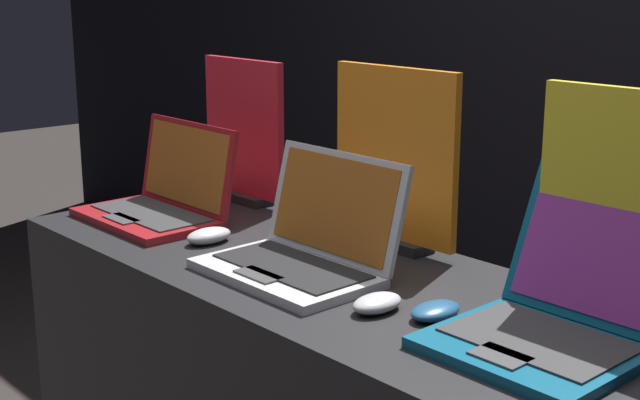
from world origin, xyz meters
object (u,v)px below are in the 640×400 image
object	(u,v)px
promo_stand_front	(244,135)
promo_stand_back	(611,213)
laptop_back	(559,306)
mouse_back	(435,311)
promo_stand_middle	(394,163)
mouse_front	(209,236)
laptop_front	(162,197)
laptop_middle	(305,246)
mouse_middle	(377,303)

from	to	relation	value
promo_stand_front	promo_stand_back	xyz separation A→B (m)	(1.13, -0.05, 0.02)
laptop_back	mouse_back	size ratio (longest dim) A/B	3.54
promo_stand_middle	laptop_back	bearing A→B (deg)	-18.72
mouse_front	promo_stand_middle	distance (m)	0.46
laptop_back	promo_stand_middle	bearing A→B (deg)	161.28
mouse_back	mouse_front	bearing A→B (deg)	-176.93
laptop_front	promo_stand_back	xyz separation A→B (m)	(1.13, 0.22, 0.14)
promo_stand_front	promo_stand_middle	bearing A→B (deg)	-0.32
laptop_front	promo_stand_middle	distance (m)	0.64
promo_stand_middle	mouse_front	bearing A→B (deg)	-135.92
laptop_back	mouse_back	bearing A→B (deg)	-161.61
promo_stand_middle	mouse_back	xyz separation A→B (m)	(0.36, -0.26, -0.18)
laptop_back	laptop_middle	bearing A→B (deg)	-172.42
laptop_front	mouse_back	bearing A→B (deg)	0.03
laptop_front	laptop_middle	world-z (taller)	laptop_middle
promo_stand_front	mouse_middle	distance (m)	0.90
laptop_front	laptop_back	xyz separation A→B (m)	(1.13, 0.07, 0.01)
promo_stand_back	mouse_back	bearing A→B (deg)	-134.46
promo_stand_front	laptop_back	distance (m)	1.15
laptop_middle	laptop_back	bearing A→B (deg)	7.58
promo_stand_front	mouse_middle	bearing A→B (deg)	-21.27
promo_stand_middle	mouse_back	size ratio (longest dim) A/B	3.75
laptop_middle	promo_stand_back	distance (m)	0.63
mouse_front	mouse_middle	world-z (taller)	mouse_front
laptop_front	laptop_back	distance (m)	1.13
mouse_front	mouse_middle	size ratio (longest dim) A/B	1.06
laptop_front	promo_stand_front	xyz separation A→B (m)	(0.00, 0.27, 0.13)
promo_stand_back	laptop_middle	bearing A→B (deg)	-158.74
mouse_front	promo_stand_back	world-z (taller)	promo_stand_back
mouse_front	laptop_middle	size ratio (longest dim) A/B	0.30
laptop_middle	promo_stand_front	bearing A→B (deg)	154.30
laptop_front	laptop_middle	distance (m)	0.56
promo_stand_front	laptop_back	size ratio (longest dim) A/B	1.01
promo_stand_front	mouse_front	bearing A→B (deg)	-49.76
promo_stand_front	mouse_back	distance (m)	0.97
promo_stand_front	promo_stand_middle	distance (m)	0.56
laptop_front	promo_stand_middle	size ratio (longest dim) A/B	0.93
laptop_back	mouse_back	xyz separation A→B (m)	(-0.21, -0.07, -0.05)
mouse_front	mouse_back	distance (m)	0.67
mouse_front	mouse_middle	xyz separation A→B (m)	(0.57, -0.02, -0.00)
laptop_middle	mouse_middle	bearing A→B (deg)	-10.78
promo_stand_front	laptop_middle	size ratio (longest dim) A/B	1.02
laptop_front	mouse_back	world-z (taller)	laptop_front
mouse_middle	promo_stand_back	xyz separation A→B (m)	(0.31, 0.27, 0.19)
laptop_middle	mouse_middle	xyz separation A→B (m)	(0.26, -0.05, -0.04)
laptop_front	mouse_front	bearing A→B (deg)	-7.85
laptop_front	promo_stand_back	size ratio (longest dim) A/B	0.90
mouse_front	promo_stand_middle	bearing A→B (deg)	44.08
mouse_middle	mouse_front	bearing A→B (deg)	178.06
laptop_back	promo_stand_back	world-z (taller)	promo_stand_back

